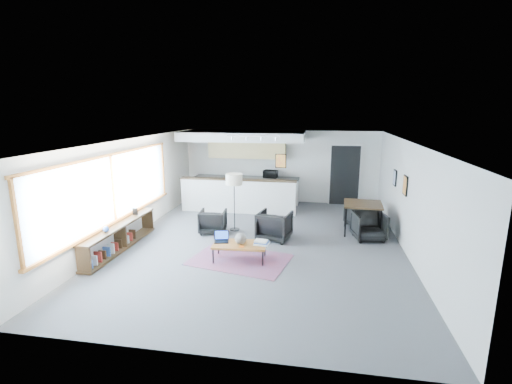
% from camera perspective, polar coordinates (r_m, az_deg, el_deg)
% --- Properties ---
extents(room, '(7.02, 9.02, 2.62)m').
position_cam_1_polar(room, '(9.19, 0.77, -0.26)').
color(room, '#4D4D50').
rests_on(room, ground).
extents(window, '(0.10, 5.95, 1.66)m').
position_cam_1_polar(window, '(9.51, -21.21, 0.27)').
color(window, '#8CBFFF').
rests_on(window, room).
extents(console, '(0.35, 3.00, 0.80)m').
position_cam_1_polar(console, '(9.60, -20.28, -6.55)').
color(console, '#342212').
rests_on(console, floor).
extents(kitchenette, '(4.20, 1.96, 2.60)m').
position_cam_1_polar(kitchenette, '(12.98, -1.89, 3.92)').
color(kitchenette, white).
rests_on(kitchenette, floor).
extents(doorway, '(1.10, 0.12, 2.15)m').
position_cam_1_polar(doorway, '(13.50, 13.48, 2.61)').
color(doorway, black).
rests_on(doorway, room).
extents(track_light, '(1.60, 0.07, 0.15)m').
position_cam_1_polar(track_light, '(11.26, -0.43, 8.46)').
color(track_light, silver).
rests_on(track_light, room).
extents(wall_art_lower, '(0.03, 0.38, 0.48)m').
position_cam_1_polar(wall_art_lower, '(9.65, 21.97, 0.94)').
color(wall_art_lower, black).
rests_on(wall_art_lower, room).
extents(wall_art_upper, '(0.03, 0.34, 0.44)m').
position_cam_1_polar(wall_art_upper, '(10.91, 20.57, 2.07)').
color(wall_art_upper, black).
rests_on(wall_art_upper, room).
extents(kilim_rug, '(2.41, 1.88, 0.01)m').
position_cam_1_polar(kilim_rug, '(8.58, -2.51, -10.35)').
color(kilim_rug, '#62334C').
rests_on(kilim_rug, floor).
extents(coffee_table, '(1.23, 0.71, 0.39)m').
position_cam_1_polar(coffee_table, '(8.44, -2.53, -8.14)').
color(coffee_table, brown).
rests_on(coffee_table, floor).
extents(laptop, '(0.38, 0.33, 0.23)m').
position_cam_1_polar(laptop, '(8.61, -5.33, -7.08)').
color(laptop, black).
rests_on(laptop, coffee_table).
extents(ceramic_pot, '(0.26, 0.26, 0.26)m').
position_cam_1_polar(ceramic_pot, '(8.37, -2.39, -7.16)').
color(ceramic_pot, gray).
rests_on(ceramic_pot, coffee_table).
extents(book_stack, '(0.36, 0.30, 0.10)m').
position_cam_1_polar(book_stack, '(8.36, 0.86, -7.77)').
color(book_stack, silver).
rests_on(book_stack, coffee_table).
extents(coaster, '(0.11, 0.11, 0.01)m').
position_cam_1_polar(coaster, '(8.26, -2.22, -8.38)').
color(coaster, '#E5590C').
rests_on(coaster, coffee_table).
extents(armchair_left, '(0.75, 0.71, 0.71)m').
position_cam_1_polar(armchair_left, '(10.30, -6.66, -4.35)').
color(armchair_left, black).
rests_on(armchair_left, floor).
extents(armchair_right, '(0.93, 0.89, 0.83)m').
position_cam_1_polar(armchair_right, '(9.72, 2.85, -4.97)').
color(armchair_right, black).
rests_on(armchair_right, floor).
extents(floor_lamp, '(0.57, 0.57, 1.62)m').
position_cam_1_polar(floor_lamp, '(10.22, -3.39, 1.65)').
color(floor_lamp, black).
rests_on(floor_lamp, floor).
extents(dining_table, '(1.05, 1.05, 0.84)m').
position_cam_1_polar(dining_table, '(10.52, 16.12, -2.07)').
color(dining_table, '#342212').
rests_on(dining_table, floor).
extents(dining_chair_near, '(0.77, 0.74, 0.68)m').
position_cam_1_polar(dining_chair_near, '(10.17, 16.97, -5.15)').
color(dining_chair_near, black).
rests_on(dining_chair_near, floor).
extents(dining_chair_far, '(0.79, 0.77, 0.65)m').
position_cam_1_polar(dining_chair_far, '(11.18, 15.76, -3.55)').
color(dining_chair_far, black).
rests_on(dining_chair_far, floor).
extents(microwave, '(0.53, 0.34, 0.33)m').
position_cam_1_polar(microwave, '(13.31, 2.24, 2.91)').
color(microwave, black).
rests_on(microwave, kitchenette).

